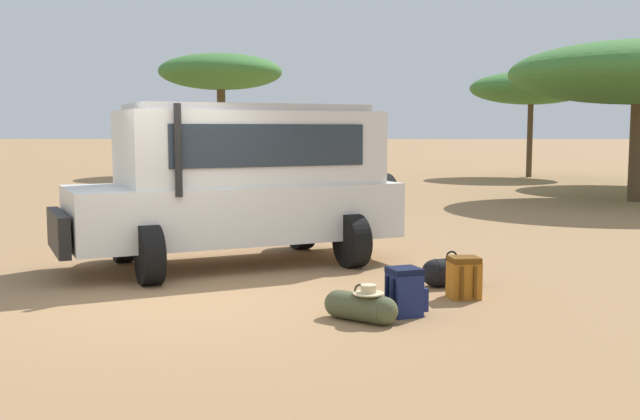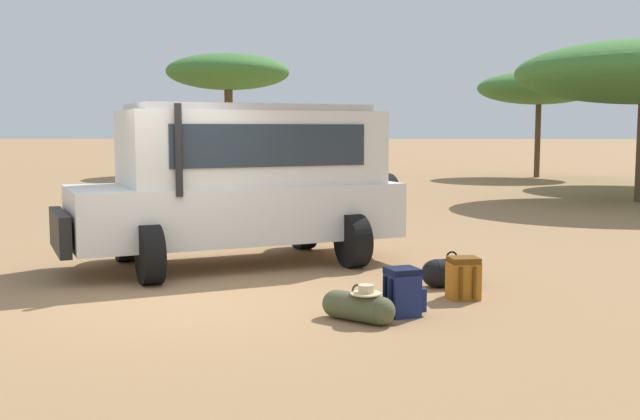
{
  "view_description": "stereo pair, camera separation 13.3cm",
  "coord_description": "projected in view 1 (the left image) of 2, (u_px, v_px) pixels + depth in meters",
  "views": [
    {
      "loc": [
        1.85,
        -9.03,
        2.06
      ],
      "look_at": [
        1.64,
        0.86,
        1.0
      ],
      "focal_mm": 42.0,
      "sensor_mm": 36.0,
      "label": 1
    },
    {
      "loc": [
        1.98,
        -9.02,
        2.06
      ],
      "look_at": [
        1.64,
        0.86,
        1.0
      ],
      "focal_mm": 42.0,
      "sensor_mm": 36.0,
      "label": 2
    }
  ],
  "objects": [
    {
      "name": "ground_plane",
      "position": [
        186.0,
        298.0,
        9.23
      ],
      "size": [
        320.0,
        320.0,
        0.0
      ],
      "primitive_type": "plane",
      "color": "#9E754C"
    },
    {
      "name": "safari_vehicle",
      "position": [
        241.0,
        180.0,
        11.43
      ],
      "size": [
        5.35,
        3.92,
        2.44
      ],
      "color": "silver",
      "rests_on": "ground_plane"
    },
    {
      "name": "backpack_beside_front_wheel",
      "position": [
        405.0,
        292.0,
        8.33
      ],
      "size": [
        0.49,
        0.44,
        0.54
      ],
      "color": "navy",
      "rests_on": "ground_plane"
    },
    {
      "name": "backpack_cluster_center",
      "position": [
        464.0,
        278.0,
        9.17
      ],
      "size": [
        0.41,
        0.44,
        0.52
      ],
      "color": "#B26619",
      "rests_on": "ground_plane"
    },
    {
      "name": "duffel_bag_low_black_case",
      "position": [
        361.0,
        306.0,
        8.08
      ],
      "size": [
        0.79,
        0.63,
        0.41
      ],
      "color": "#4C5133",
      "rests_on": "ground_plane"
    },
    {
      "name": "duffel_bag_soft_canvas",
      "position": [
        451.0,
        272.0,
        9.9
      ],
      "size": [
        0.81,
        0.5,
        0.47
      ],
      "color": "black",
      "rests_on": "ground_plane"
    },
    {
      "name": "acacia_tree_left_mid",
      "position": [
        221.0,
        73.0,
        34.05
      ],
      "size": [
        5.6,
        6.0,
        5.49
      ],
      "color": "brown",
      "rests_on": "ground_plane"
    },
    {
      "name": "acacia_tree_centre_back",
      "position": [
        531.0,
        88.0,
        32.43
      ],
      "size": [
        5.29,
        5.04,
        4.58
      ],
      "color": "brown",
      "rests_on": "ground_plane"
    },
    {
      "name": "acacia_tree_right_mid",
      "position": [
        640.0,
        73.0,
        21.27
      ],
      "size": [
        7.33,
        7.11,
        4.57
      ],
      "color": "brown",
      "rests_on": "ground_plane"
    }
  ]
}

